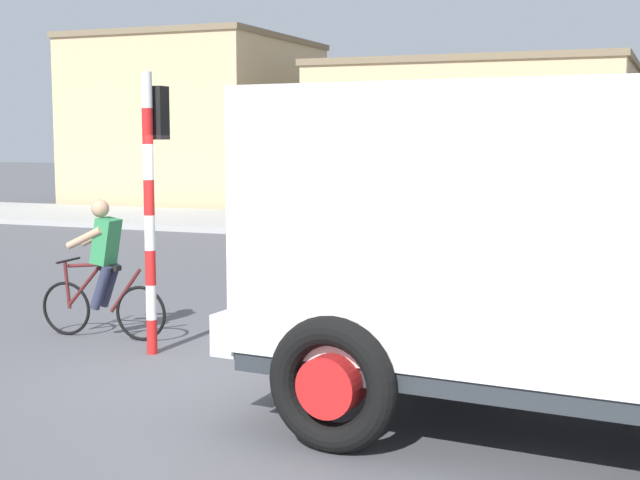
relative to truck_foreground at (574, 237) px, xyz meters
name	(u,v)px	position (x,y,z in m)	size (l,w,h in m)	color
ground_plane	(213,383)	(-3.53, 0.30, -1.67)	(120.00, 120.00, 0.00)	#56565B
sidewalk_far	(496,231)	(-3.53, 15.26, -1.59)	(80.00, 5.00, 0.16)	#ADADA8
truck_foreground	(574,237)	(0.00, 0.00, 0.00)	(5.62, 3.18, 2.90)	white
cyclist	(103,269)	(-5.78, 1.62, -0.80)	(1.73, 0.50, 1.72)	black
traffic_light_pole	(152,174)	(-4.78, 1.22, 0.40)	(0.24, 0.43, 3.20)	red
car_white_mid	(475,220)	(-3.00, 10.18, -0.85)	(4.12, 2.11, 1.60)	red
building_corner_left	(199,121)	(-15.94, 22.16, 1.34)	(7.25, 7.98, 6.02)	#D1B284
building_mid_block	(478,138)	(-5.41, 21.71, 0.73)	(9.60, 7.60, 4.79)	#D1B284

